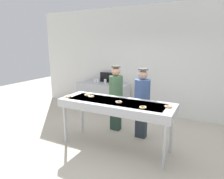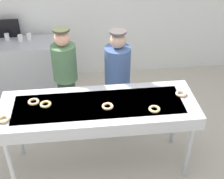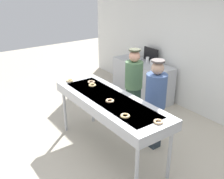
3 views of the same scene
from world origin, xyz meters
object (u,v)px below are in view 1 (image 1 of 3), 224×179
Objects in this scene: worker_baker at (116,94)px; fryer_conveyor at (116,105)px; plain_donut_5 at (91,96)px; plain_donut_0 at (68,96)px; plain_donut_4 at (143,107)px; plain_donut_2 at (119,102)px; paper_cup_3 at (111,82)px; plain_donut_3 at (87,95)px; paper_cup_4 at (105,81)px; plain_donut_1 at (168,106)px; paper_cup_2 at (95,80)px; menu_display at (107,77)px; worker_assistant at (142,99)px; paper_cup_0 at (115,82)px; paper_cup_1 at (98,80)px; prep_counter at (103,97)px.

fryer_conveyor is at bearing 123.04° from worker_baker.
plain_donut_5 is 0.83m from worker_baker.
plain_donut_0 is 1.68m from plain_donut_4.
plain_donut_2 is 2.47m from paper_cup_3.
plain_donut_3 is 2.11m from paper_cup_4.
plain_donut_1 is 1.16× the size of paper_cup_3.
worker_baker is 1.80m from paper_cup_2.
plain_donut_2 is at bearing -56.80° from menu_display.
worker_assistant is (0.21, 0.79, -0.12)m from plain_donut_2.
plain_donut_1 is 2.94m from paper_cup_3.
paper_cup_4 is at bearing 175.46° from paper_cup_0.
paper_cup_4 is (-0.35, 2.30, -0.07)m from plain_donut_0.
plain_donut_4 and plain_donut_5 have the same top height.
paper_cup_2 is (-0.68, 2.21, -0.07)m from plain_donut_0.
worker_baker reaches higher than worker_assistant.
paper_cup_0 is at bearing 135.33° from plain_donut_1.
plain_donut_5 is at bearing -24.49° from plain_donut_3.
plain_donut_5 is 1.16× the size of paper_cup_2.
paper_cup_1 and paper_cup_3 have the same top height.
menu_display is (0.32, 0.20, 0.10)m from paper_cup_2.
plain_donut_1 is at bearing -35.50° from paper_cup_2.
worker_assistant reaches higher than paper_cup_0.
worker_assistant is at bearing -32.79° from paper_cup_2.
paper_cup_0 is 0.63m from paper_cup_1.
fryer_conveyor is 17.30× the size of plain_donut_0.
plain_donut_4 is 1.16× the size of paper_cup_2.
worker_baker is 14.00× the size of paper_cup_0.
fryer_conveyor is 2.36m from paper_cup_3.
paper_cup_0 and paper_cup_2 have the same top height.
plain_donut_4 is 0.29× the size of menu_display.
worker_assistant is (0.71, -0.12, -0.00)m from worker_baker.
plain_donut_4 is at bearing -12.05° from plain_donut_3.
menu_display is (-2.43, 2.17, 0.03)m from plain_donut_1.
plain_donut_3 is 2.07m from prep_counter.
plain_donut_3 is 1.00× the size of plain_donut_5.
paper_cup_4 is (0.25, 0.04, 0.00)m from paper_cup_1.
plain_donut_2 reaches higher than paper_cup_4.
paper_cup_4 is 0.25× the size of menu_display.
prep_counter is at bearing 125.43° from fryer_conveyor.
plain_donut_0 is 1.16× the size of paper_cup_0.
worker_assistant is 2.39m from paper_cup_1.
plain_donut_4 reaches higher than paper_cup_0.
plain_donut_5 is 0.08× the size of worker_baker.
plain_donut_3 reaches higher than paper_cup_4.
menu_display is at bearing 158.90° from paper_cup_0.
plain_donut_3 is 1.00× the size of plain_donut_4.
plain_donut_3 is 1.24m from worker_assistant.
plain_donut_2 is 0.08× the size of worker_baker.
paper_cup_2 is (-0.98, 1.93, -0.07)m from plain_donut_3.
plain_donut_4 is 3.07m from paper_cup_4.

